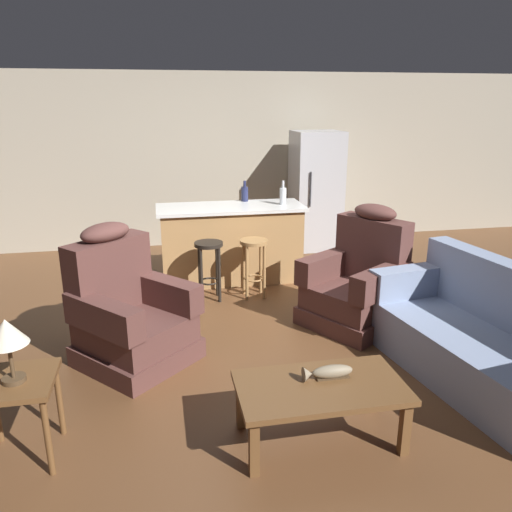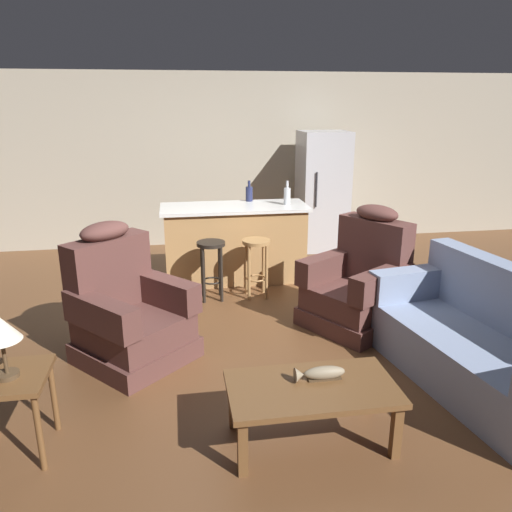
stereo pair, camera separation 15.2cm
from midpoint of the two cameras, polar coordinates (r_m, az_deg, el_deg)
name	(u,v)px [view 2 (the right image)]	position (r m, az deg, el deg)	size (l,w,h in m)	color
ground_plane	(251,323)	(5.17, 0.32, -7.65)	(12.00, 12.00, 0.00)	brown
back_wall	(220,160)	(7.83, -3.55, 10.85)	(12.00, 0.05, 2.60)	#A89E89
coffee_table	(312,393)	(3.39, 7.73, -15.29)	(1.10, 0.60, 0.42)	brown
fish_figurine	(320,373)	(3.42, 8.58, -13.14)	(0.34, 0.10, 0.10)	#4C3823
couch	(482,344)	(4.42, 25.33, -9.09)	(1.13, 2.01, 0.94)	#8493B2
recliner_near_lamp	(127,313)	(4.48, -13.55, -6.33)	(1.19, 1.19, 1.20)	brown
recliner_near_island	(359,284)	(5.13, 12.54, -3.18)	(1.16, 1.16, 1.20)	brown
end_table	(9,389)	(3.54, -25.23, -13.61)	(0.48, 0.48, 0.56)	brown
table_lamp	(0,331)	(3.34, -26.04, -7.75)	(0.24, 0.24, 0.41)	#4C3823
kitchen_island	(235,243)	(6.26, -1.74, 1.52)	(1.80, 0.70, 0.95)	#AD7F4C
bar_stool_left	(211,260)	(5.62, -4.35, -0.43)	(0.32, 0.32, 0.68)	black
bar_stool_right	(256,257)	(5.69, 0.80, -0.17)	(0.32, 0.32, 0.68)	#A87A47
refrigerator	(322,191)	(7.63, 8.15, 7.34)	(0.70, 0.69, 1.76)	#B7B7BC
bottle_tall_green	(249,193)	(6.41, -0.10, 7.17)	(0.09, 0.09, 0.26)	#23284C
bottle_short_amber	(287,196)	(6.20, 4.28, 6.88)	(0.08, 0.08, 0.30)	silver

